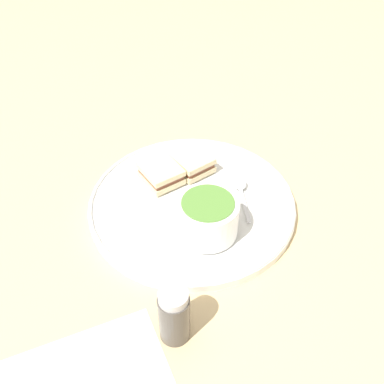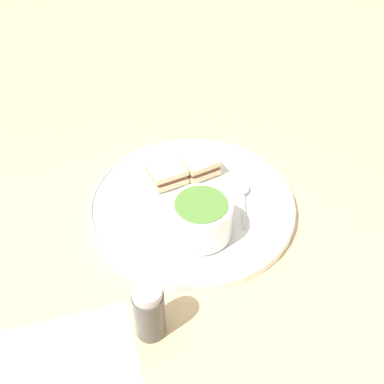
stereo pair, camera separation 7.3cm
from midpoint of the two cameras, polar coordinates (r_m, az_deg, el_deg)
The scene contains 7 objects.
ground_plane at distance 0.75m, azimuth -2.77°, elevation -2.14°, with size 2.40×2.40×0.00m, color #D1B27F.
plate at distance 0.75m, azimuth -2.79°, elevation -1.58°, with size 0.34×0.34×0.02m.
soup_bowl at distance 0.67m, azimuth -1.14°, elevation -3.33°, with size 0.09×0.09×0.06m.
spoon at distance 0.76m, azimuth 3.40°, elevation 0.62°, with size 0.10×0.06×0.01m.
sandwich_half_near at distance 0.79m, azimuth -2.73°, elevation 3.71°, with size 0.07×0.06×0.03m.
sandwich_half_far at distance 0.77m, azimuth -6.68°, elevation 2.26°, with size 0.07×0.06×0.03m.
salt_shaker at distance 0.58m, azimuth -6.04°, elevation -15.49°, with size 0.04×0.04×0.09m.
Camera 1 is at (-0.44, 0.30, 0.53)m, focal length 42.00 mm.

